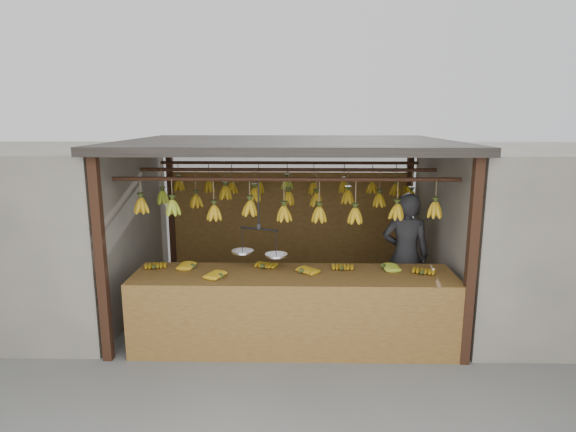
{
  "coord_description": "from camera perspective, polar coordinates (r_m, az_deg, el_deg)",
  "views": [
    {
      "loc": [
        0.13,
        -6.48,
        2.7
      ],
      "look_at": [
        0.0,
        0.3,
        1.3
      ],
      "focal_mm": 30.0,
      "sensor_mm": 36.0,
      "label": 1
    }
  ],
  "objects": [
    {
      "name": "neighbor_left",
      "position": [
        7.63,
        -28.19,
        -1.45
      ],
      "size": [
        3.0,
        3.0,
        2.3
      ],
      "primitive_type": "cube",
      "color": "slate",
      "rests_on": "ground"
    },
    {
      "name": "counter",
      "position": [
        5.61,
        0.64,
        -9.05
      ],
      "size": [
        3.76,
        0.86,
        0.96
      ],
      "color": "brown",
      "rests_on": "ground"
    },
    {
      "name": "neighbor_right",
      "position": [
        7.51,
        28.61,
        -1.69
      ],
      "size": [
        3.0,
        3.0,
        2.3
      ],
      "primitive_type": "cube",
      "color": "slate",
      "rests_on": "ground"
    },
    {
      "name": "ground",
      "position": [
        7.02,
        -0.05,
        -10.96
      ],
      "size": [
        80.0,
        80.0,
        0.0
      ],
      "primitive_type": "plane",
      "color": "#5B5B57"
    },
    {
      "name": "balance_scale",
      "position": [
        5.7,
        -3.44,
        -3.92
      ],
      "size": [
        0.67,
        0.4,
        0.9
      ],
      "color": "black",
      "rests_on": "ground"
    },
    {
      "name": "bag_bundles",
      "position": [
        8.21,
        13.82,
        -0.56
      ],
      "size": [
        0.08,
        0.26,
        1.17
      ],
      "color": "yellow",
      "rests_on": "ground"
    },
    {
      "name": "vendor",
      "position": [
        6.72,
        13.74,
        -4.55
      ],
      "size": [
        0.69,
        0.51,
        1.73
      ],
      "primitive_type": "imported",
      "rotation": [
        0.0,
        0.0,
        2.99
      ],
      "color": "#262628",
      "rests_on": "ground"
    },
    {
      "name": "stall",
      "position": [
        6.84,
        0.0,
        5.56
      ],
      "size": [
        4.3,
        3.3,
        2.4
      ],
      "color": "black",
      "rests_on": "ground"
    },
    {
      "name": "hanging_bananas",
      "position": [
        6.57,
        -0.17,
        2.22
      ],
      "size": [
        3.61,
        2.25,
        0.39
      ],
      "color": "#AF8312",
      "rests_on": "ground"
    }
  ]
}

